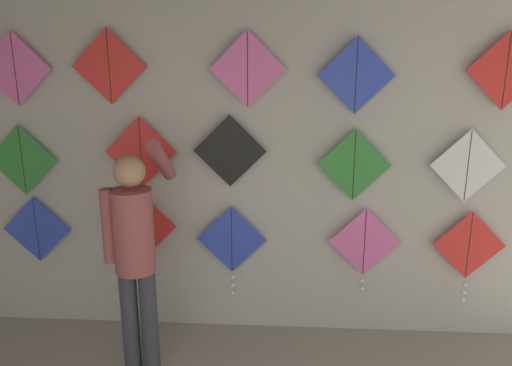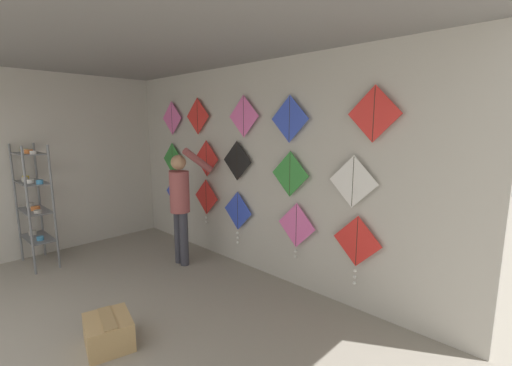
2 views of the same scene
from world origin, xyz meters
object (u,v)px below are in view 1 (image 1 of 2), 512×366
at_px(kite_7, 230,151).
at_px(kite_14, 506,70).
at_px(kite_8, 354,165).
at_px(kite_13, 356,75).
at_px(shopkeeper, 135,246).
at_px(kite_1, 142,229).
at_px(kite_2, 232,244).
at_px(kite_6, 141,152).
at_px(kite_3, 364,245).
at_px(kite_10, 15,69).
at_px(kite_5, 22,160).
at_px(kite_0, 37,229).
at_px(kite_4, 468,250).
at_px(kite_11, 109,66).
at_px(kite_9, 468,166).
at_px(kite_12, 248,69).

height_order(kite_7, kite_14, kite_14).
xyz_separation_m(kite_8, kite_13, (-0.02, 0.00, 0.66)).
distance_m(shopkeeper, kite_1, 0.56).
distance_m(kite_2, kite_14, 2.37).
bearing_deg(kite_14, kite_2, -179.97).
relative_size(kite_1, kite_14, 1.25).
xyz_separation_m(shopkeeper, kite_8, (1.53, 0.55, 0.46)).
xyz_separation_m(kite_6, kite_7, (0.68, 0.00, 0.02)).
bearing_deg(kite_3, kite_14, 0.04).
relative_size(kite_7, kite_10, 1.00).
relative_size(kite_8, kite_14, 1.00).
xyz_separation_m(kite_1, kite_5, (-0.91, 0.00, 0.55)).
bearing_deg(shopkeeper, kite_0, 151.25).
bearing_deg(kite_8, kite_13, 180.00).
height_order(shopkeeper, kite_14, kite_14).
distance_m(kite_10, kite_13, 2.50).
height_order(kite_0, kite_8, kite_8).
bearing_deg(kite_2, kite_4, 0.00).
distance_m(kite_6, kite_7, 0.68).
bearing_deg(kite_4, kite_11, 179.98).
distance_m(kite_9, kite_12, 1.77).
xyz_separation_m(kite_4, kite_9, (-0.08, 0.00, 0.67)).
xyz_separation_m(kite_0, kite_11, (0.70, 0.00, 1.29)).
xyz_separation_m(kite_0, kite_14, (3.53, 0.00, 1.27)).
xyz_separation_m(kite_11, kite_13, (1.79, 0.00, -0.06)).
height_order(kite_2, kite_8, kite_8).
relative_size(kite_2, kite_8, 1.38).
height_order(kite_2, kite_5, kite_5).
relative_size(kite_6, kite_9, 1.00).
distance_m(kite_4, kite_7, 1.99).
relative_size(kite_0, kite_5, 1.00).
bearing_deg(kite_2, kite_9, 0.03).
height_order(kite_3, kite_4, kite_3).
height_order(kite_3, kite_11, kite_11).
relative_size(kite_4, kite_13, 1.38).
relative_size(kite_8, kite_10, 1.00).
xyz_separation_m(shopkeeper, kite_7, (0.60, 0.55, 0.55)).
bearing_deg(kite_0, kite_11, 0.00).
height_order(shopkeeper, kite_5, shopkeeper).
bearing_deg(kite_10, kite_11, 0.00).
bearing_deg(kite_0, kite_8, 0.00).
height_order(kite_6, kite_14, kite_14).
bearing_deg(kite_4, kite_0, 179.98).
relative_size(kite_5, kite_10, 1.00).
distance_m(kite_0, kite_1, 0.87).
bearing_deg(kite_8, kite_0, 180.00).
relative_size(kite_2, kite_4, 1.00).
xyz_separation_m(kite_11, kite_12, (1.01, 0.00, -0.02)).
xyz_separation_m(kite_6, kite_8, (1.62, 0.00, -0.08)).
height_order(kite_5, kite_6, kite_6).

